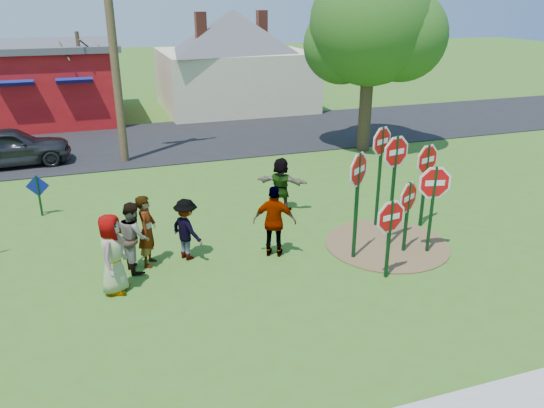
{
  "coord_description": "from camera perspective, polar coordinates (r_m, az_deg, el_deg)",
  "views": [
    {
      "loc": [
        -2.34,
        -11.85,
        6.04
      ],
      "look_at": [
        1.76,
        0.22,
        1.03
      ],
      "focal_mm": 35.0,
      "sensor_mm": 36.0,
      "label": 1
    }
  ],
  "objects": [
    {
      "name": "stop_sign_c",
      "position": [
        13.37,
        13.07,
        4.0
      ],
      "size": [
        1.05,
        0.26,
        3.05
      ],
      "rotation": [
        0.0,
        0.0,
        0.23
      ],
      "color": "#0E3418",
      "rests_on": "ground"
    },
    {
      "name": "person_c",
      "position": [
        12.72,
        -14.65,
        -3.4
      ],
      "size": [
        0.78,
        0.92,
        1.69
      ],
      "primitive_type": "imported",
      "rotation": [
        0.0,
        0.0,
        1.75
      ],
      "color": "brown",
      "rests_on": "ground"
    },
    {
      "name": "stop_sign_b",
      "position": [
        14.52,
        11.66,
        5.56
      ],
      "size": [
        0.98,
        0.48,
        2.99
      ],
      "rotation": [
        0.0,
        0.0,
        0.45
      ],
      "color": "#0E3418",
      "rests_on": "ground"
    },
    {
      "name": "stop_sign_e",
      "position": [
        13.38,
        14.43,
        0.15
      ],
      "size": [
        0.95,
        0.53,
        2.0
      ],
      "rotation": [
        0.0,
        0.0,
        0.5
      ],
      "color": "#0E3418",
      "rests_on": "ground"
    },
    {
      "name": "cream_house",
      "position": [
        31.02,
        -4.15,
        15.64
      ],
      "size": [
        9.4,
        9.4,
        6.5
      ],
      "color": "beige",
      "rests_on": "ground"
    },
    {
      "name": "ground",
      "position": [
        13.51,
        -6.79,
        -5.28
      ],
      "size": [
        120.0,
        120.0,
        0.0
      ],
      "primitive_type": "plane",
      "color": "#3E621C",
      "rests_on": "ground"
    },
    {
      "name": "suv",
      "position": [
        22.3,
        -26.42,
        5.54
      ],
      "size": [
        4.41,
        2.02,
        1.47
      ],
      "primitive_type": "imported",
      "rotation": [
        0.0,
        0.0,
        1.64
      ],
      "color": "#2A2A2E",
      "rests_on": "road"
    },
    {
      "name": "stop_sign_f",
      "position": [
        13.4,
        17.03,
        1.55
      ],
      "size": [
        1.09,
        0.27,
        2.41
      ],
      "rotation": [
        0.0,
        0.0,
        -0.23
      ],
      "color": "#0E3418",
      "rests_on": "ground"
    },
    {
      "name": "dirt_patch",
      "position": [
        14.17,
        12.22,
        -4.23
      ],
      "size": [
        3.2,
        3.2,
        0.03
      ],
      "primitive_type": "cylinder",
      "color": "brown",
      "rests_on": "ground"
    },
    {
      "name": "blue_diamond_d",
      "position": [
        16.81,
        -23.84,
        1.29
      ],
      "size": [
        0.65,
        0.12,
        1.25
      ],
      "rotation": [
        0.0,
        0.0,
        -0.15
      ],
      "color": "#0E3418",
      "rests_on": "ground"
    },
    {
      "name": "person_f",
      "position": [
        15.76,
        0.96,
        2.11
      ],
      "size": [
        1.55,
        1.24,
        1.65
      ],
      "primitive_type": "imported",
      "rotation": [
        0.0,
        0.0,
        2.57
      ],
      "color": "#1F4C2F",
      "rests_on": "ground"
    },
    {
      "name": "stop_sign_a",
      "position": [
        12.03,
        12.6,
        -1.99
      ],
      "size": [
        1.03,
        0.2,
        2.03
      ],
      "rotation": [
        0.0,
        0.0,
        0.17
      ],
      "color": "#0E3418",
      "rests_on": "ground"
    },
    {
      "name": "road",
      "position": [
        24.23,
        -12.68,
        6.54
      ],
      "size": [
        120.0,
        7.5,
        0.04
      ],
      "primitive_type": "cube",
      "color": "black",
      "rests_on": "ground"
    },
    {
      "name": "stop_sign_d",
      "position": [
        14.96,
        16.29,
        3.98
      ],
      "size": [
        1.1,
        0.38,
        2.51
      ],
      "rotation": [
        0.0,
        0.0,
        0.32
      ],
      "color": "#0E3418",
      "rests_on": "ground"
    },
    {
      "name": "bare_tree_east",
      "position": [
        26.94,
        -19.85,
        13.64
      ],
      "size": [
        1.8,
        1.8,
        4.55
      ],
      "color": "#382819",
      "rests_on": "ground"
    },
    {
      "name": "person_b",
      "position": [
        12.86,
        -13.29,
        -2.81
      ],
      "size": [
        0.62,
        0.75,
        1.77
      ],
      "primitive_type": "imported",
      "rotation": [
        0.0,
        0.0,
        1.22
      ],
      "color": "#277160",
      "rests_on": "ground"
    },
    {
      "name": "person_d",
      "position": [
        13.02,
        -9.18,
        -2.7
      ],
      "size": [
        0.99,
        1.15,
        1.55
      ],
      "primitive_type": "imported",
      "rotation": [
        0.0,
        0.0,
        2.08
      ],
      "color": "#2E2F32",
      "rests_on": "ground"
    },
    {
      "name": "person_a",
      "position": [
        11.88,
        -16.8,
        -5.15
      ],
      "size": [
        0.85,
        1.03,
        1.81
      ],
      "primitive_type": "imported",
      "rotation": [
        0.0,
        0.0,
        1.21
      ],
      "color": "#464D92",
      "rests_on": "ground"
    },
    {
      "name": "stop_sign_g",
      "position": [
        12.57,
        9.22,
        2.39
      ],
      "size": [
        0.93,
        0.68,
        2.85
      ],
      "rotation": [
        0.0,
        0.0,
        0.62
      ],
      "color": "#0E3418",
      "rests_on": "ground"
    },
    {
      "name": "leafy_tree",
      "position": [
        22.06,
        10.83,
        17.87
      ],
      "size": [
        5.24,
        4.78,
        7.45
      ],
      "color": "#382819",
      "rests_on": "ground"
    },
    {
      "name": "red_building",
      "position": [
        30.29,
        -25.09,
        11.76
      ],
      "size": [
        9.4,
        7.69,
        3.9
      ],
      "color": "maroon",
      "rests_on": "ground"
    },
    {
      "name": "person_e",
      "position": [
        12.95,
        0.29,
        -1.91
      ],
      "size": [
        1.15,
        0.85,
        1.82
      ],
      "primitive_type": "imported",
      "rotation": [
        0.0,
        0.0,
        2.7
      ],
      "color": "#482A56",
      "rests_on": "ground"
    },
    {
      "name": "utility_pole",
      "position": [
        20.74,
        -17.01,
        18.52
      ],
      "size": [
        2.46,
        0.33,
        10.06
      ],
      "rotation": [
        0.0,
        0.0,
        0.08
      ],
      "color": "#4C3823",
      "rests_on": "ground"
    }
  ]
}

